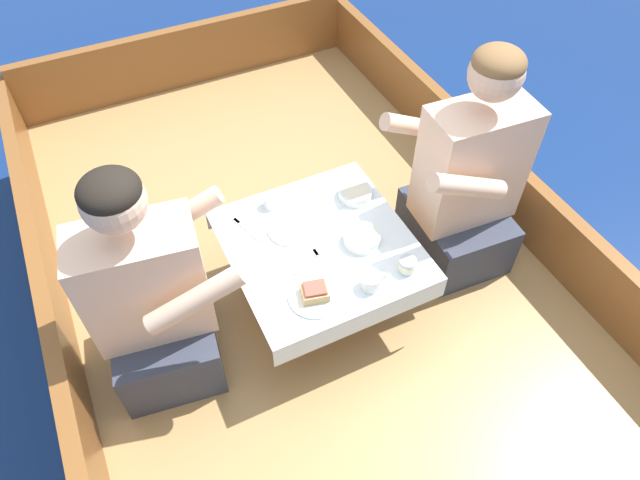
{
  "coord_description": "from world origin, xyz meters",
  "views": [
    {
      "loc": [
        -0.62,
        -1.36,
        2.32
      ],
      "look_at": [
        0.0,
        -0.09,
        0.69
      ],
      "focal_mm": 32.0,
      "sensor_mm": 36.0,
      "label": 1
    }
  ],
  "objects_px": {
    "person_port": "(153,300)",
    "person_starboard": "(465,185)",
    "coffee_cup_port": "(372,281)",
    "tin_can": "(407,265)",
    "coffee_cup_starboard": "(271,201)",
    "sandwich": "(315,292)"
  },
  "relations": [
    {
      "from": "person_starboard",
      "to": "coffee_cup_starboard",
      "type": "xyz_separation_m",
      "value": [
        -0.73,
        0.29,
        -0.03
      ]
    },
    {
      "from": "sandwich",
      "to": "tin_can",
      "type": "distance_m",
      "value": 0.36
    },
    {
      "from": "coffee_cup_port",
      "to": "tin_can",
      "type": "height_order",
      "value": "coffee_cup_port"
    },
    {
      "from": "person_starboard",
      "to": "tin_can",
      "type": "xyz_separation_m",
      "value": [
        -0.41,
        -0.23,
        -0.03
      ]
    },
    {
      "from": "sandwich",
      "to": "coffee_cup_starboard",
      "type": "bearing_deg",
      "value": 85.86
    },
    {
      "from": "person_starboard",
      "to": "coffee_cup_starboard",
      "type": "distance_m",
      "value": 0.79
    },
    {
      "from": "sandwich",
      "to": "person_starboard",
      "type": "bearing_deg",
      "value": 14.21
    },
    {
      "from": "tin_can",
      "to": "coffee_cup_port",
      "type": "bearing_deg",
      "value": -176.75
    },
    {
      "from": "person_port",
      "to": "tin_can",
      "type": "relative_size",
      "value": 14.33
    },
    {
      "from": "person_port",
      "to": "sandwich",
      "type": "xyz_separation_m",
      "value": [
        0.52,
        -0.21,
        0.0
      ]
    },
    {
      "from": "coffee_cup_starboard",
      "to": "sandwich",
      "type": "bearing_deg",
      "value": -94.14
    },
    {
      "from": "coffee_cup_port",
      "to": "tin_can",
      "type": "relative_size",
      "value": 1.52
    },
    {
      "from": "person_port",
      "to": "coffee_cup_port",
      "type": "xyz_separation_m",
      "value": [
        0.72,
        -0.26,
        -0.0
      ]
    },
    {
      "from": "sandwich",
      "to": "coffee_cup_port",
      "type": "distance_m",
      "value": 0.21
    },
    {
      "from": "person_port",
      "to": "sandwich",
      "type": "distance_m",
      "value": 0.56
    },
    {
      "from": "person_port",
      "to": "tin_can",
      "type": "bearing_deg",
      "value": -7.71
    },
    {
      "from": "sandwich",
      "to": "coffee_cup_port",
      "type": "bearing_deg",
      "value": -12.72
    },
    {
      "from": "person_port",
      "to": "coffee_cup_port",
      "type": "height_order",
      "value": "person_port"
    },
    {
      "from": "person_port",
      "to": "coffee_cup_starboard",
      "type": "relative_size",
      "value": 10.9
    },
    {
      "from": "coffee_cup_starboard",
      "to": "tin_can",
      "type": "bearing_deg",
      "value": -58.46
    },
    {
      "from": "person_port",
      "to": "sandwich",
      "type": "bearing_deg",
      "value": -14.04
    },
    {
      "from": "person_port",
      "to": "person_starboard",
      "type": "relative_size",
      "value": 0.94
    }
  ]
}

